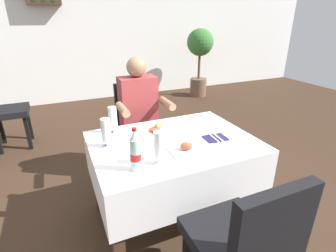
{
  "coord_description": "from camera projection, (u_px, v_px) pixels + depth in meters",
  "views": [
    {
      "loc": [
        -0.58,
        -1.64,
        1.59
      ],
      "look_at": [
        0.15,
        0.03,
        0.82
      ],
      "focal_mm": 27.39,
      "sensor_mm": 36.0,
      "label": 1
    }
  ],
  "objects": [
    {
      "name": "ground_plane",
      "position": [
        154.0,
        217.0,
        2.22
      ],
      "size": [
        11.0,
        11.0,
        0.0
      ],
      "primitive_type": "plane",
      "color": "#382619"
    },
    {
      "name": "chair_near_camera_side",
      "position": [
        243.0,
        241.0,
        1.29
      ],
      "size": [
        0.44,
        0.5,
        0.97
      ],
      "color": "black",
      "rests_on": "ground"
    },
    {
      "name": "beer_glass_middle",
      "position": [
        113.0,
        119.0,
        2.01
      ],
      "size": [
        0.07,
        0.07,
        0.22
      ],
      "color": "white",
      "rests_on": "main_dining_table"
    },
    {
      "name": "background_chair_right",
      "position": [
        0.0,
        108.0,
        3.2
      ],
      "size": [
        0.5,
        0.44,
        0.97
      ],
      "color": "black",
      "rests_on": "ground"
    },
    {
      "name": "chair_far_diner_seat",
      "position": [
        140.0,
        124.0,
        2.7
      ],
      "size": [
        0.44,
        0.5,
        0.97
      ],
      "color": "black",
      "rests_on": "ground"
    },
    {
      "name": "potted_plant_corner",
      "position": [
        200.0,
        53.0,
        5.34
      ],
      "size": [
        0.55,
        0.55,
        1.4
      ],
      "color": "brown",
      "rests_on": "ground"
    },
    {
      "name": "cola_bottle_primary",
      "position": [
        135.0,
        152.0,
        1.51
      ],
      "size": [
        0.07,
        0.07,
        0.28
      ],
      "color": "silver",
      "rests_on": "main_dining_table"
    },
    {
      "name": "back_wall",
      "position": [
        80.0,
        23.0,
        4.9
      ],
      "size": [
        11.0,
        0.12,
        3.01
      ],
      "primitive_type": "cube",
      "color": "white",
      "rests_on": "ground"
    },
    {
      "name": "seated_diner_far",
      "position": [
        140.0,
        114.0,
        2.54
      ],
      "size": [
        0.5,
        0.46,
        1.26
      ],
      "color": "#282D42",
      "rests_on": "ground"
    },
    {
      "name": "beer_glass_right",
      "position": [
        158.0,
        148.0,
        1.57
      ],
      "size": [
        0.07,
        0.07,
        0.22
      ],
      "color": "white",
      "rests_on": "main_dining_table"
    },
    {
      "name": "plate_far_diner",
      "position": [
        156.0,
        130.0,
        2.05
      ],
      "size": [
        0.24,
        0.24,
        0.07
      ],
      "color": "white",
      "rests_on": "main_dining_table"
    },
    {
      "name": "main_dining_table",
      "position": [
        173.0,
        160.0,
        1.99
      ],
      "size": [
        1.21,
        0.89,
        0.74
      ],
      "color": "white",
      "rests_on": "ground"
    },
    {
      "name": "napkin_cutlery_set",
      "position": [
        215.0,
        138.0,
        1.95
      ],
      "size": [
        0.18,
        0.19,
        0.01
      ],
      "color": "#231E4C",
      "rests_on": "main_dining_table"
    },
    {
      "name": "beer_glass_left",
      "position": [
        106.0,
        132.0,
        1.79
      ],
      "size": [
        0.07,
        0.07,
        0.21
      ],
      "color": "white",
      "rests_on": "main_dining_table"
    },
    {
      "name": "plate_near_camera",
      "position": [
        186.0,
        149.0,
        1.76
      ],
      "size": [
        0.22,
        0.22,
        0.07
      ],
      "color": "white",
      "rests_on": "main_dining_table"
    }
  ]
}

